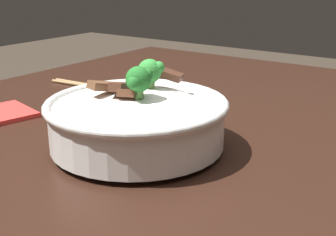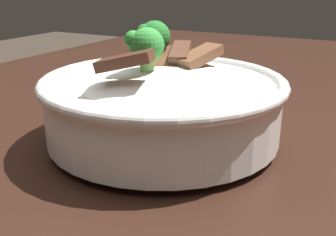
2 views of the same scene
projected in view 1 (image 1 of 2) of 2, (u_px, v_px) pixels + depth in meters
The scene contains 3 objects.
dining_table at pixel (101, 226), 0.62m from camera, with size 1.58×1.03×0.76m.
rice_bowl at pixel (137, 117), 0.62m from camera, with size 0.26×0.26×0.13m.
chopsticks_pair at pixel (89, 86), 0.97m from camera, with size 0.03×0.20×0.01m.
Camera 1 is at (0.38, 0.39, 1.01)m, focal length 47.09 mm.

